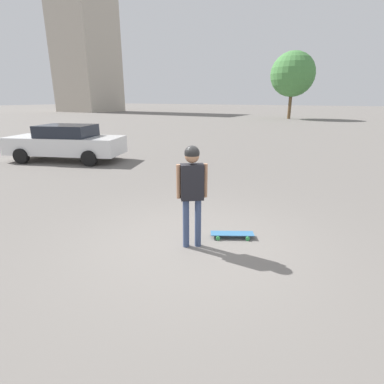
# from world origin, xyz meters

# --- Properties ---
(ground_plane) EXTENTS (220.00, 220.00, 0.00)m
(ground_plane) POSITION_xyz_m (0.00, 0.00, 0.00)
(ground_plane) COLOR slate
(person) EXTENTS (0.39, 0.43, 1.78)m
(person) POSITION_xyz_m (0.00, 0.00, 1.15)
(person) COLOR #38476B
(person) RESTS_ON ground_plane
(skateboard) EXTENTS (0.57, 0.81, 0.09)m
(skateboard) POSITION_xyz_m (0.66, -0.49, 0.07)
(skateboard) COLOR #336693
(skateboard) RESTS_ON ground_plane
(car_parked_near) EXTENTS (3.23, 4.97, 1.46)m
(car_parked_near) POSITION_xyz_m (4.04, 8.26, 0.75)
(car_parked_near) COLOR silver
(car_parked_near) RESTS_ON ground_plane
(building_block_distant) EXTENTS (8.71, 9.53, 27.57)m
(building_block_distant) POSITION_xyz_m (38.65, 44.39, 13.78)
(building_block_distant) COLOR #B2A899
(building_block_distant) RESTS_ON ground_plane
(tree_distant) EXTENTS (5.25, 5.25, 7.85)m
(tree_distant) POSITION_xyz_m (35.31, 6.10, 5.22)
(tree_distant) COLOR brown
(tree_distant) RESTS_ON ground_plane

